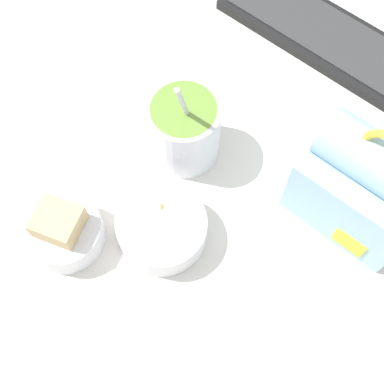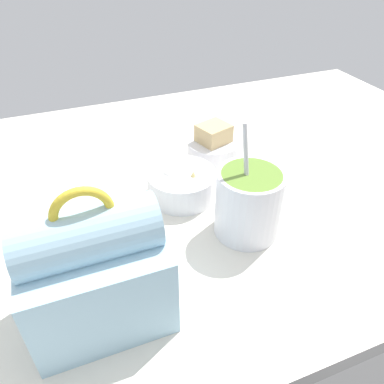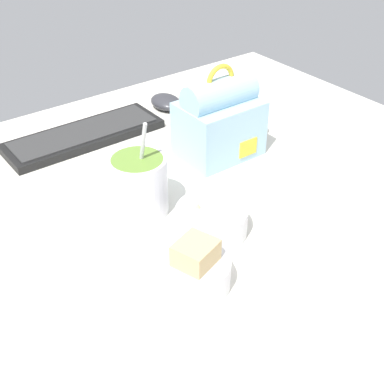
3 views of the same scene
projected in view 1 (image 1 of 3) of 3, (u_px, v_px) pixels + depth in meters
desk_surface at (184, 186)px, 79.89cm from camera, size 140.00×110.00×2.00cm
keyboard at (323, 34)px, 88.96cm from camera, size 35.63×12.20×2.10cm
lunch_bag at (365, 184)px, 70.27cm from camera, size 16.42×12.40×20.18cm
soup_cup at (184, 129)px, 76.08cm from camera, size 10.38×10.38×18.51cm
bento_bowl_sandwich at (64, 231)px, 72.69cm from camera, size 10.67×10.67×8.30cm
bento_bowl_snacks at (162, 228)px, 73.33cm from camera, size 12.40×12.40×5.91cm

